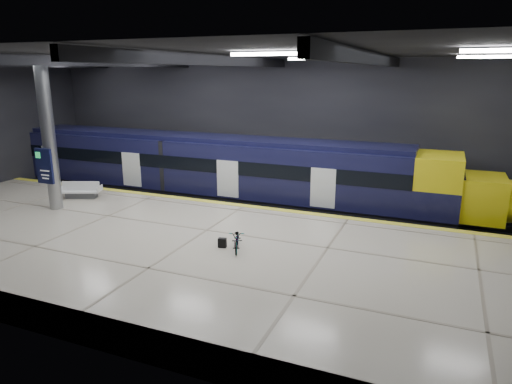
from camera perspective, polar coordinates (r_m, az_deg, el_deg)
The scene contains 10 objects.
ground at distance 19.88m, azimuth -4.69°, elevation -6.85°, with size 30.00×30.00×0.00m, color black.
room_shell at distance 18.55m, azimuth -5.06°, elevation 9.80°, with size 30.10×16.10×8.05m.
platform at distance 17.66m, azimuth -8.45°, elevation -7.91°, with size 30.00×11.00×1.10m, color beige.
safety_strip at distance 21.86m, azimuth -1.47°, elevation -1.71°, with size 30.00×0.40×0.01m, color yellow.
rails at distance 24.59m, azimuth 1.15°, elevation -2.31°, with size 30.00×1.52×0.16m.
train at distance 25.17m, azimuth -4.63°, elevation 2.70°, with size 29.40×2.84×3.79m.
bench at distance 24.79m, azimuth -20.99°, elevation -0.00°, with size 2.10×1.47×0.86m.
bicycle at distance 16.46m, azimuth -2.37°, elevation -5.95°, with size 0.52×1.49×0.78m, color #99999E.
pannier_bag at distance 16.78m, azimuth -4.24°, elevation -6.35°, with size 0.30×0.18×0.35m, color black.
info_column at distance 22.75m, azimuth -24.55°, elevation 6.27°, with size 0.90×0.78×6.90m.
Camera 1 is at (8.53, -16.39, 7.33)m, focal length 32.00 mm.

